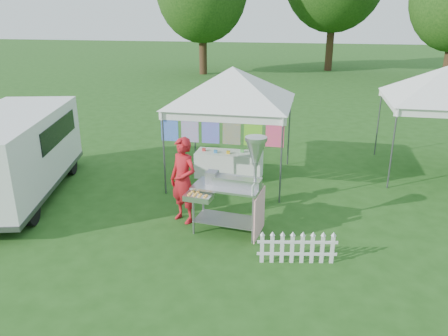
# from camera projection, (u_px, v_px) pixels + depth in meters

# --- Properties ---
(ground) EXTENTS (120.00, 120.00, 0.00)m
(ground) POSITION_uv_depth(u_px,v_px,m) (200.00, 238.00, 8.77)
(ground) COLOR #1F4A15
(ground) RESTS_ON ground
(canopy_main) EXTENTS (4.24, 4.24, 3.45)m
(canopy_main) POSITION_uv_depth(u_px,v_px,m) (233.00, 67.00, 10.99)
(canopy_main) COLOR #59595E
(canopy_main) RESTS_ON ground
(donut_cart) EXTENTS (1.58, 0.98, 2.07)m
(donut_cart) POSITION_uv_depth(u_px,v_px,m) (237.00, 178.00, 8.56)
(donut_cart) COLOR gray
(donut_cart) RESTS_ON ground
(vendor) EXTENTS (0.81, 0.72, 1.86)m
(vendor) POSITION_uv_depth(u_px,v_px,m) (183.00, 180.00, 9.23)
(vendor) COLOR #B2161E
(vendor) RESTS_ON ground
(cargo_van) EXTENTS (3.16, 5.24, 2.04)m
(cargo_van) POSITION_uv_depth(u_px,v_px,m) (14.00, 153.00, 10.52)
(cargo_van) COLOR white
(cargo_van) RESTS_ON ground
(picket_fence) EXTENTS (1.42, 0.29, 0.56)m
(picket_fence) POSITION_uv_depth(u_px,v_px,m) (297.00, 249.00, 7.83)
(picket_fence) COLOR white
(picket_fence) RESTS_ON ground
(display_table) EXTENTS (1.80, 0.70, 0.70)m
(display_table) POSITION_uv_depth(u_px,v_px,m) (229.00, 164.00, 11.97)
(display_table) COLOR white
(display_table) RESTS_ON ground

